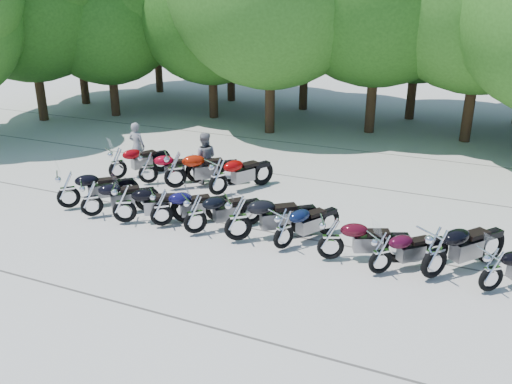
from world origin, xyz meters
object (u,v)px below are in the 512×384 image
at_px(motorcycle_2, 124,203).
at_px(motorcycle_5, 238,217).
at_px(motorcycle_8, 381,252).
at_px(motorcycle_10, 492,269).
at_px(motorcycle_1, 91,198).
at_px(motorcycle_3, 161,207).
at_px(motorcycle_7, 331,237).
at_px(motorcycle_9, 435,252).
at_px(rider_1, 204,158).
at_px(motorcycle_0, 68,189).
at_px(motorcycle_13, 175,169).
at_px(rider_0, 137,146).
at_px(motorcycle_14, 218,176).
at_px(motorcycle_4, 195,213).
at_px(motorcycle_11, 117,163).
at_px(motorcycle_12, 148,167).
at_px(motorcycle_6, 284,228).

xyz_separation_m(motorcycle_2, motorcycle_5, (3.38, 0.23, 0.06)).
distance_m(motorcycle_8, motorcycle_10, 2.35).
xyz_separation_m(motorcycle_1, motorcycle_3, (2.18, 0.24, 0.00)).
height_order(motorcycle_7, motorcycle_9, motorcycle_9).
bearing_deg(motorcycle_7, rider_1, 32.75).
distance_m(motorcycle_0, motorcycle_13, 3.36).
xyz_separation_m(motorcycle_1, rider_0, (-1.39, 4.22, 0.24)).
distance_m(motorcycle_10, rider_1, 9.73).
distance_m(motorcycle_14, rider_0, 4.14).
bearing_deg(motorcycle_5, motorcycle_8, -131.81).
height_order(motorcycle_1, motorcycle_4, motorcycle_4).
bearing_deg(motorcycle_1, motorcycle_3, -126.84).
relative_size(motorcycle_14, rider_1, 1.40).
relative_size(motorcycle_4, rider_1, 1.29).
bearing_deg(rider_1, motorcycle_9, 131.19).
height_order(motorcycle_11, rider_0, rider_0).
bearing_deg(motorcycle_14, motorcycle_10, -169.79).
bearing_deg(motorcycle_3, motorcycle_8, -133.33).
bearing_deg(motorcycle_0, motorcycle_12, -62.07).
distance_m(motorcycle_5, motorcycle_11, 6.37).
bearing_deg(motorcycle_11, rider_1, -130.90).
distance_m(motorcycle_4, motorcycle_8, 4.94).
distance_m(motorcycle_1, motorcycle_7, 6.97).
relative_size(motorcycle_9, motorcycle_11, 1.12).
bearing_deg(motorcycle_13, motorcycle_9, -147.76).
xyz_separation_m(motorcycle_5, motorcycle_11, (-5.78, 2.67, -0.07)).
bearing_deg(motorcycle_0, motorcycle_3, -132.71).
distance_m(motorcycle_11, motorcycle_12, 1.19).
xyz_separation_m(motorcycle_4, motorcycle_10, (7.28, -0.00, -0.04)).
distance_m(motorcycle_1, motorcycle_3, 2.20).
xyz_separation_m(motorcycle_2, motorcycle_12, (-1.21, 2.94, -0.02)).
bearing_deg(motorcycle_14, rider_1, -14.53).
bearing_deg(motorcycle_10, motorcycle_12, 34.18).
bearing_deg(rider_1, motorcycle_11, -5.02).
distance_m(motorcycle_7, motorcycle_14, 5.19).
xyz_separation_m(motorcycle_6, motorcycle_7, (1.24, -0.08, 0.02)).
height_order(motorcycle_0, motorcycle_11, motorcycle_0).
height_order(motorcycle_6, rider_1, rider_1).
bearing_deg(motorcycle_9, motorcycle_8, 51.18).
relative_size(rider_0, rider_1, 0.99).
bearing_deg(motorcycle_0, motorcycle_8, -134.51).
distance_m(motorcycle_0, motorcycle_7, 8.00).
bearing_deg(motorcycle_12, motorcycle_14, -123.55).
relative_size(motorcycle_0, motorcycle_9, 0.91).
height_order(motorcycle_6, motorcycle_13, motorcycle_13).
xyz_separation_m(motorcycle_8, rider_1, (-6.66, 3.87, 0.28)).
xyz_separation_m(motorcycle_14, rider_0, (-3.93, 1.29, 0.17)).
relative_size(motorcycle_8, motorcycle_13, 0.83).
distance_m(motorcycle_2, motorcycle_8, 7.09).
height_order(motorcycle_7, motorcycle_8, motorcycle_7).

